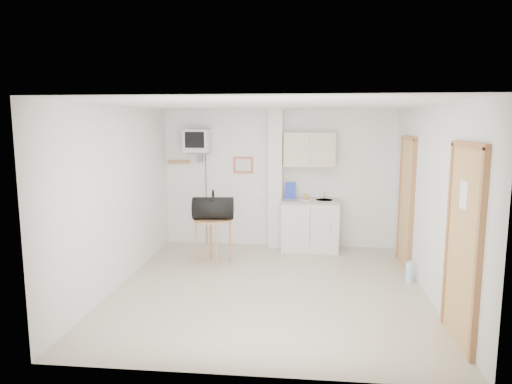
# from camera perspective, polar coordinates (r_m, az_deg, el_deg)

# --- Properties ---
(ground) EXTENTS (4.50, 4.50, 0.00)m
(ground) POSITION_cam_1_polar(r_m,az_deg,el_deg) (6.47, 1.66, -11.86)
(ground) COLOR #B4A78F
(ground) RESTS_ON ground
(room_envelope) EXTENTS (4.24, 4.54, 2.55)m
(room_envelope) POSITION_cam_1_polar(r_m,az_deg,el_deg) (6.18, 4.00, 1.86)
(room_envelope) COLOR white
(room_envelope) RESTS_ON ground
(kitchenette) EXTENTS (1.03, 0.58, 2.10)m
(kitchenette) POSITION_cam_1_polar(r_m,az_deg,el_deg) (8.18, 6.72, -1.71)
(kitchenette) COLOR silver
(kitchenette) RESTS_ON ground
(crt_television) EXTENTS (0.44, 0.45, 2.15)m
(crt_television) POSITION_cam_1_polar(r_m,az_deg,el_deg) (8.29, -7.34, 6.29)
(crt_television) COLOR slate
(crt_television) RESTS_ON ground
(round_table) EXTENTS (0.63, 0.63, 0.74)m
(round_table) POSITION_cam_1_polar(r_m,az_deg,el_deg) (7.39, -5.37, -4.11)
(round_table) COLOR #BF804A
(round_table) RESTS_ON ground
(duffel_bag) EXTENTS (0.67, 0.42, 0.48)m
(duffel_bag) POSITION_cam_1_polar(r_m,az_deg,el_deg) (7.29, -5.38, -2.01)
(duffel_bag) COLOR black
(duffel_bag) RESTS_ON round_table
(water_bottle) EXTENTS (0.11, 0.11, 0.32)m
(water_bottle) POSITION_cam_1_polar(r_m,az_deg,el_deg) (6.98, 18.60, -9.51)
(water_bottle) COLOR #B5D8F5
(water_bottle) RESTS_ON ground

